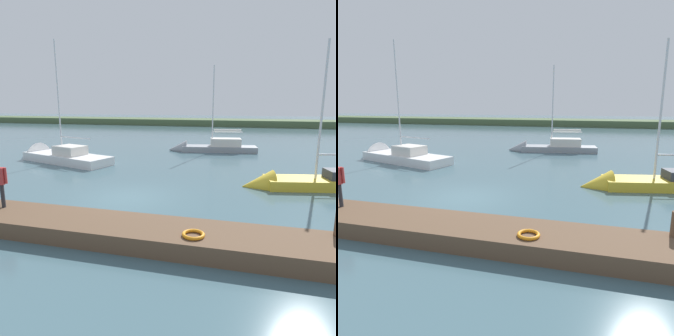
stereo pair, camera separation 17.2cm
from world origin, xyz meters
The scene contains 7 objects.
ground_plane centered at (0.00, 0.00, 0.00)m, with size 200.00×200.00×0.00m, color #42606B.
far_shoreline centered at (0.00, -49.03, 0.00)m, with size 180.00×8.00×2.40m, color #4C603D.
dock_pier centered at (0.00, 4.05, 0.28)m, with size 22.49×2.02×0.56m, color brown.
life_ring_buoy centered at (-3.89, 4.45, 0.61)m, with size 0.66×0.66×0.10m, color orange.
sailboat_outer_mooring centered at (9.07, -7.45, 0.19)m, with size 9.22×4.85×9.62m.
sailboat_far_left centered at (-8.31, -4.03, 0.11)m, with size 7.55×3.15×8.08m.
sailboat_mid_channel centered at (-1.67, -14.93, 0.23)m, with size 8.03×2.94×8.30m.
Camera 2 is at (-5.44, 12.41, 4.26)m, focal length 32.62 mm.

